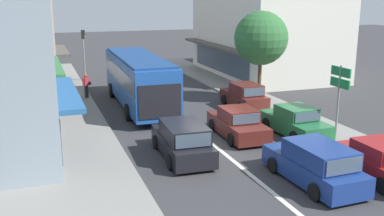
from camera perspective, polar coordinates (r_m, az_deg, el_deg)
name	(u,v)px	position (r m, az deg, el deg)	size (l,w,h in m)	color
ground_plane	(213,144)	(21.28, 2.70, -4.64)	(140.00, 140.00, 0.00)	#353538
lane_centre_line	(186,122)	(24.86, -0.76, -1.84)	(0.20, 28.00, 0.01)	silver
sidewalk_left	(56,123)	(25.58, -16.84, -1.85)	(5.20, 44.00, 0.14)	gray
kerb_right	(268,105)	(29.07, 9.62, 0.43)	(2.80, 44.00, 0.12)	gray
building_right_far	(265,32)	(40.14, 9.22, 9.48)	(9.45, 13.91, 7.43)	silver
city_bus	(139,77)	(28.14, -6.81, 3.88)	(2.92, 10.91, 3.23)	#1E4C99
wagon_queue_far_back	(315,164)	(17.39, 15.35, -6.93)	(2.05, 4.56, 1.58)	navy
wagon_behind_bus_near	(183,141)	(19.41, -1.18, -4.18)	(2.08, 4.57, 1.58)	black
sedan_queue_gap_filler	(238,124)	(22.34, 5.82, -2.00)	(1.98, 4.24, 1.47)	#561E19
parked_sedan_kerb_front	(379,162)	(18.69, 22.64, -6.32)	(1.92, 4.21, 1.47)	maroon
parked_sedan_kerb_second	(295,122)	(23.16, 12.94, -1.72)	(2.02, 4.26, 1.47)	#1E6638
parked_hatchback_kerb_third	(244,96)	(28.22, 6.68, 1.48)	(1.91, 3.75, 1.54)	#561E19
traffic_light_downstreet	(84,47)	(37.08, -13.60, 7.57)	(0.33, 0.24, 4.20)	gray
directional_road_sign	(340,84)	(22.72, 18.26, 2.92)	(0.10, 1.40, 3.60)	gray
street_tree_right	(261,38)	(29.40, 8.75, 8.74)	(3.46, 3.46, 5.91)	brown
pedestrian_with_handbag_near	(86,84)	(30.88, -13.29, 2.97)	(0.58, 0.53, 1.63)	#333338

